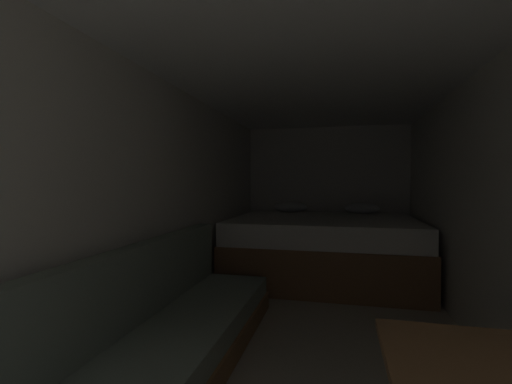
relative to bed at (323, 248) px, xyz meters
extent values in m
plane|color=#B2A893|center=(0.00, -1.86, -0.38)|extent=(7.57, 7.57, 0.00)
cube|color=silver|center=(0.00, 0.95, 0.62)|extent=(2.42, 0.05, 2.00)
cube|color=silver|center=(-1.19, -1.86, 0.62)|extent=(0.05, 5.57, 2.00)
cube|color=silver|center=(1.19, -1.86, 0.62)|extent=(0.05, 5.57, 2.00)
cube|color=white|center=(0.00, -1.86, 1.64)|extent=(2.42, 5.57, 0.05)
cube|color=brown|center=(0.00, -0.01, -0.13)|extent=(2.20, 1.76, 0.50)
cube|color=white|center=(0.00, -0.01, 0.25)|extent=(2.16, 1.72, 0.25)
ellipsoid|color=white|center=(-0.50, 0.66, 0.45)|extent=(0.47, 0.33, 0.15)
ellipsoid|color=white|center=(0.50, 0.66, 0.45)|extent=(0.47, 0.33, 0.15)
cube|color=gray|center=(-0.80, -2.75, -0.16)|extent=(0.65, 3.15, 0.15)
cube|color=gray|center=(-1.08, -2.75, 0.16)|extent=(0.12, 3.15, 0.49)
camera|label=1|loc=(0.19, -4.39, 0.82)|focal=24.70mm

